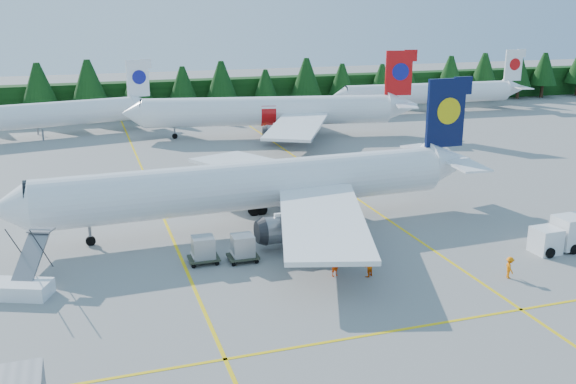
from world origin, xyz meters
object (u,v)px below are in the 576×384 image
object	(u,v)px
airliner_navy	(242,187)
service_truck	(565,234)
airliner_red	(263,112)
airstairs	(23,284)

from	to	relation	value
airliner_navy	service_truck	world-z (taller)	airliner_navy
airliner_red	service_truck	world-z (taller)	airliner_red
service_truck	airliner_navy	bearing A→B (deg)	148.54
airliner_red	service_truck	xyz separation A→B (m)	(10.57, -53.09, -2.45)
airstairs	service_truck	size ratio (longest dim) A/B	1.05
airstairs	service_truck	bearing A→B (deg)	16.21
airliner_navy	airstairs	distance (m)	20.26
airliner_navy	airliner_red	xyz separation A→B (m)	(13.22, 39.54, 0.04)
airliner_red	service_truck	distance (m)	54.19
airstairs	service_truck	world-z (taller)	airstairs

